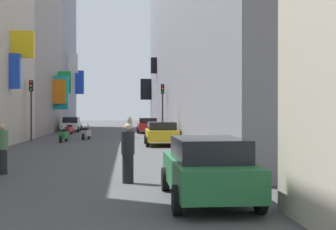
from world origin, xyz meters
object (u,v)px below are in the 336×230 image
scooter_green (64,135)px  parked_car_green (207,168)px  pedestrian_near_right (2,149)px  scooter_black (141,126)px  parked_car_white (71,124)px  parked_car_yellow (162,133)px  traffic_light_far_corner (163,101)px  parked_car_red (148,125)px  scooter_red (69,129)px  pedestrian_crossing (128,153)px  scooter_silver (86,133)px  pedestrian_near_left (130,127)px  traffic_light_near_corner (31,100)px

scooter_green → parked_car_green: bearing=-73.7°
pedestrian_near_right → scooter_black: bearing=80.7°
parked_car_white → scooter_green: bearing=-84.9°
parked_car_yellow → traffic_light_far_corner: bearing=85.1°
parked_car_red → traffic_light_far_corner: (0.82, -7.80, 2.09)m
parked_car_white → parked_car_yellow: (7.66, -19.33, -0.01)m
scooter_red → parked_car_yellow: bearing=-61.6°
pedestrian_crossing → parked_car_red: bearing=86.4°
scooter_silver → traffic_light_far_corner: bearing=18.8°
scooter_silver → pedestrian_near_left: 3.43m
pedestrian_near_right → scooter_green: bearing=90.6°
scooter_black → parked_car_green: bearing=-89.4°
parked_car_yellow → scooter_black: parked_car_yellow is taller
parked_car_yellow → pedestrian_near_right: 13.47m
pedestrian_crossing → pedestrian_near_right: 4.65m
scooter_black → pedestrian_crossing: (-1.42, -35.72, 0.38)m
pedestrian_near_left → parked_car_green: bearing=-86.2°
parked_car_yellow → parked_car_red: bearing=90.5°
scooter_silver → traffic_light_near_corner: size_ratio=0.46×
parked_car_red → traffic_light_far_corner: bearing=-84.0°
scooter_red → parked_car_white: bearing=95.1°
parked_car_red → pedestrian_crossing: (-1.89, -30.06, 0.09)m
parked_car_red → scooter_green: parked_car_red is taller
parked_car_white → parked_car_yellow: 20.79m
parked_car_green → scooter_red: 30.93m
parked_car_green → scooter_black: (-0.37, 38.49, -0.30)m
scooter_silver → scooter_black: bearing=74.1°
parked_car_white → pedestrian_crossing: 34.05m
parked_car_white → scooter_green: parked_car_white is taller
scooter_green → pedestrian_crossing: pedestrian_crossing is taller
scooter_silver → parked_car_yellow: bearing=-50.5°
scooter_red → parked_car_green: bearing=-77.2°
parked_car_white → traffic_light_near_corner: 15.00m
parked_car_green → pedestrian_near_right: 7.72m
parked_car_green → pedestrian_near_right: bearing=139.4°
parked_car_green → pedestrian_near_right: pedestrian_near_right is taller
scooter_silver → scooter_red: bearing=106.6°
parked_car_green → pedestrian_near_left: size_ratio=2.54×
parked_car_yellow → pedestrian_near_left: bearing=104.1°
parked_car_white → scooter_silver: size_ratio=2.15×
parked_car_red → traffic_light_near_corner: bearing=-126.7°
pedestrian_near_left → parked_car_white: bearing=115.9°
scooter_silver → traffic_light_near_corner: bearing=-156.0°
pedestrian_near_right → traffic_light_near_corner: 16.80m
parked_car_red → traffic_light_near_corner: 14.25m
pedestrian_near_left → scooter_green: bearing=-138.6°
parked_car_red → parked_car_white: bearing=154.9°
parked_car_green → pedestrian_crossing: (-1.79, 2.77, 0.08)m
traffic_light_far_corner → pedestrian_crossing: bearing=-96.9°
scooter_green → pedestrian_crossing: size_ratio=1.12×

